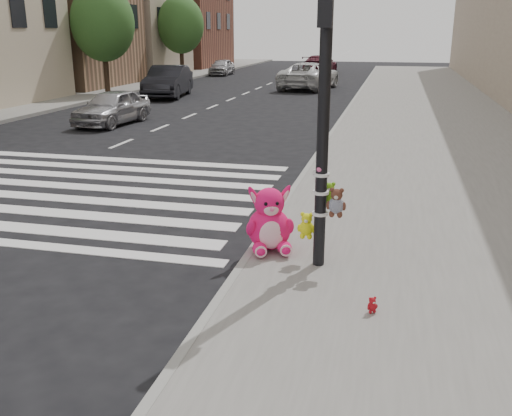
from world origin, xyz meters
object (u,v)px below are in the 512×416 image
(pink_bunny, at_px, (269,224))
(car_white_near, at_px, (309,76))
(signal_pole, at_px, (323,148))
(car_silver_far, at_px, (112,107))
(car_dark_far, at_px, (168,81))
(red_teddy, at_px, (372,305))

(pink_bunny, distance_m, car_white_near, 26.19)
(signal_pole, xyz_separation_m, car_silver_far, (-9.11, 11.58, -1.17))
(signal_pole, distance_m, car_silver_far, 14.78)
(signal_pole, xyz_separation_m, car_dark_far, (-10.53, 20.46, -1.00))
(signal_pole, xyz_separation_m, car_white_near, (-4.11, 26.34, -1.03))
(car_silver_far, bearing_deg, car_dark_far, 103.40)
(car_dark_far, distance_m, car_white_near, 8.70)
(red_teddy, distance_m, car_silver_far, 16.26)
(pink_bunny, xyz_separation_m, red_teddy, (1.59, -1.67, -0.31))
(car_silver_far, relative_size, car_dark_far, 0.77)
(car_silver_far, xyz_separation_m, car_white_near, (5.00, 14.76, 0.14))
(red_teddy, relative_size, car_white_near, 0.04)
(pink_bunny, relative_size, car_white_near, 0.18)
(car_silver_far, bearing_deg, signal_pole, -47.46)
(red_teddy, height_order, car_white_near, car_white_near)
(pink_bunny, xyz_separation_m, car_white_near, (-3.31, 25.98, 0.21))
(car_dark_far, relative_size, car_white_near, 0.87)
(pink_bunny, distance_m, red_teddy, 2.33)
(red_teddy, distance_m, car_dark_far, 24.55)
(pink_bunny, distance_m, car_dark_far, 22.33)
(pink_bunny, relative_size, red_teddy, 5.04)
(red_teddy, xyz_separation_m, car_dark_far, (-11.32, 21.77, 0.55))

